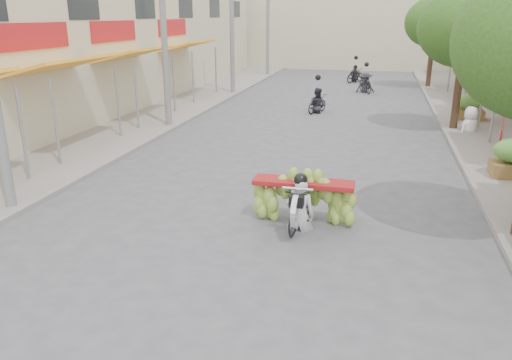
% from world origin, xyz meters
% --- Properties ---
extents(ground, '(120.00, 120.00, 0.00)m').
position_xyz_m(ground, '(0.00, 0.00, 0.00)').
color(ground, '#525257').
rests_on(ground, ground).
extents(sidewalk_left, '(4.00, 60.00, 0.12)m').
position_xyz_m(sidewalk_left, '(-7.00, 15.00, 0.06)').
color(sidewalk_left, gray).
rests_on(sidewalk_left, ground).
extents(sidewalk_right, '(4.00, 60.00, 0.12)m').
position_xyz_m(sidewalk_right, '(7.00, 15.00, 0.06)').
color(sidewalk_right, gray).
rests_on(sidewalk_right, ground).
extents(shophouse_row_left, '(9.77, 40.00, 6.00)m').
position_xyz_m(shophouse_row_left, '(-11.98, 13.98, 3.00)').
color(shophouse_row_left, beige).
rests_on(shophouse_row_left, ground).
extents(far_building, '(20.00, 6.00, 7.00)m').
position_xyz_m(far_building, '(0.00, 38.00, 3.50)').
color(far_building, beige).
rests_on(far_building, ground).
extents(utility_pole_mid, '(0.60, 0.24, 8.00)m').
position_xyz_m(utility_pole_mid, '(-5.40, 12.00, 4.03)').
color(utility_pole_mid, slate).
rests_on(utility_pole_mid, ground).
extents(utility_pole_far, '(0.60, 0.24, 8.00)m').
position_xyz_m(utility_pole_far, '(-5.40, 21.00, 4.03)').
color(utility_pole_far, slate).
rests_on(utility_pole_far, ground).
extents(utility_pole_back, '(0.60, 0.24, 8.00)m').
position_xyz_m(utility_pole_back, '(-5.40, 30.00, 4.03)').
color(utility_pole_back, slate).
rests_on(utility_pole_back, ground).
extents(street_tree_mid, '(3.40, 3.40, 5.25)m').
position_xyz_m(street_tree_mid, '(5.40, 14.00, 3.78)').
color(street_tree_mid, '#3A2719').
rests_on(street_tree_mid, ground).
extents(street_tree_far, '(3.40, 3.40, 5.25)m').
position_xyz_m(street_tree_far, '(5.40, 26.00, 3.78)').
color(street_tree_far, '#3A2719').
rests_on(street_tree_far, ground).
extents(produce_crate_far, '(1.20, 0.88, 1.16)m').
position_xyz_m(produce_crate_far, '(6.20, 16.00, 0.71)').
color(produce_crate_far, brown).
rests_on(produce_crate_far, ground).
extents(banana_motorbike, '(2.20, 1.81, 2.04)m').
position_xyz_m(banana_motorbike, '(1.13, 3.71, 0.69)').
color(banana_motorbike, black).
rests_on(banana_motorbike, ground).
extents(market_umbrella, '(2.44, 2.44, 1.83)m').
position_xyz_m(market_umbrella, '(6.11, 9.60, 2.52)').
color(market_umbrella, '#AD171C').
rests_on(market_umbrella, ground).
extents(pedestrian, '(1.02, 0.96, 1.80)m').
position_xyz_m(pedestrian, '(5.93, 13.68, 1.02)').
color(pedestrian, white).
rests_on(pedestrian, ground).
extents(bg_motorbike_a, '(1.04, 1.54, 1.95)m').
position_xyz_m(bg_motorbike_a, '(-0.13, 16.48, 0.78)').
color(bg_motorbike_a, black).
rests_on(bg_motorbike_a, ground).
extents(bg_motorbike_b, '(1.19, 1.90, 1.95)m').
position_xyz_m(bg_motorbike_b, '(1.78, 23.19, 0.83)').
color(bg_motorbike_b, black).
rests_on(bg_motorbike_b, ground).
extents(bg_motorbike_c, '(1.35, 1.73, 1.95)m').
position_xyz_m(bg_motorbike_c, '(0.96, 27.69, 0.79)').
color(bg_motorbike_c, black).
rests_on(bg_motorbike_c, ground).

